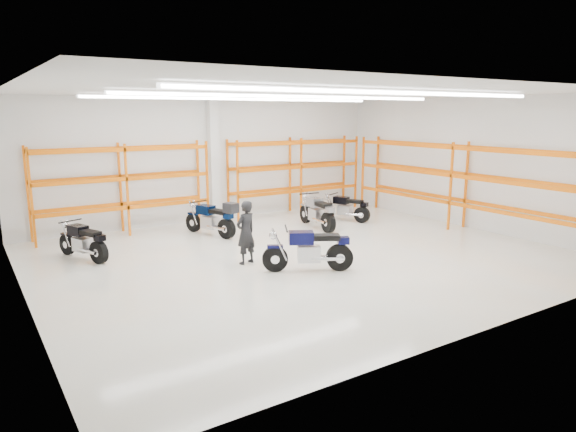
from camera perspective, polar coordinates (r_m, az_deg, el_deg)
ground at (r=14.51m, az=1.69°, el=-4.44°), size 14.00×14.00×0.00m
room_shell at (r=14.00m, az=1.70°, el=8.62°), size 14.02×12.02×4.51m
motorcycle_main at (r=13.02m, az=2.66°, el=-3.86°), size 2.10×1.27×1.14m
motorcycle_back_a at (r=15.09m, az=-21.72°, el=-2.75°), size 0.98×2.00×1.03m
motorcycle_back_b at (r=16.86m, az=-8.27°, el=-0.34°), size 1.08×2.24×1.18m
motorcycle_back_c at (r=17.85m, az=3.34°, el=0.34°), size 0.81×2.35×1.15m
motorcycle_back_d at (r=19.17m, az=6.55°, el=0.82°), size 0.99×1.91×0.99m
standing_man at (r=13.62m, az=-4.71°, el=-1.83°), size 0.71×0.56×1.70m
structural_column at (r=19.11m, az=-8.29°, el=6.15°), size 0.32×0.32×4.50m
pallet_racking_back_left at (r=17.69m, az=-17.84°, el=3.79°), size 5.67×0.87×3.00m
pallet_racking_back_right at (r=20.52m, az=0.84°, el=5.31°), size 5.67×0.87×3.00m
pallet_racking_side at (r=18.56m, az=18.47°, el=4.17°), size 0.87×9.07×3.00m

